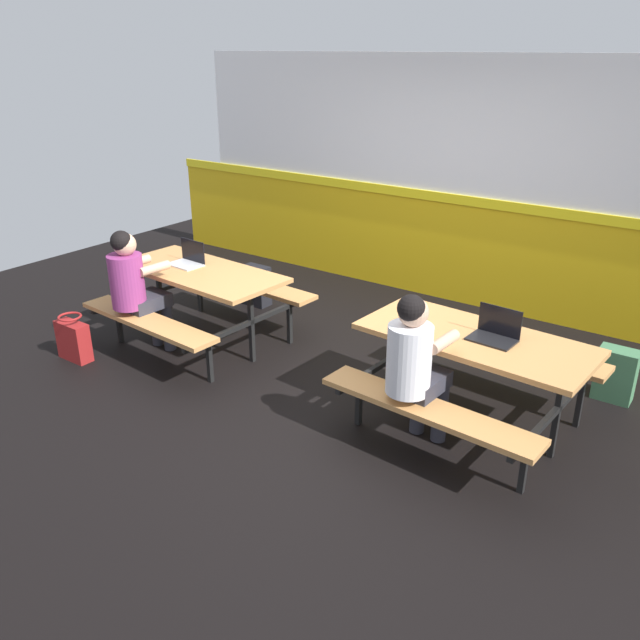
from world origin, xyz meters
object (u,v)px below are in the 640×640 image
Objects in this scene: picnic_table_right at (473,357)px; satchel_spare at (257,286)px; student_further at (415,361)px; tote_bag_bright at (73,340)px; picnic_table_left at (201,287)px; laptop_dark at (495,333)px; student_nearer at (135,284)px; laptop_silver at (188,260)px; backpack_dark at (616,375)px.

satchel_spare is (-2.93, 0.98, -0.36)m from picnic_table_right.
student_further is at bearing -29.07° from satchel_spare.
picnic_table_left is at bearing 53.46° from tote_bag_bright.
picnic_table_right is at bearing 1.86° from picnic_table_left.
satchel_spare is at bearing 162.80° from laptop_dark.
laptop_dark reaches higher than picnic_table_right.
student_nearer reaches higher than satchel_spare.
laptop_silver is 1.27m from tote_bag_bright.
picnic_table_right is 3.86× the size of satchel_spare.
student_further is at bearing 1.72° from student_nearer.
student_further is 2.74× the size of satchel_spare.
laptop_silver is at bearing 84.29° from student_nearer.
student_further reaches higher than laptop_silver.
picnic_table_right is at bearing 12.02° from student_nearer.
student_nearer reaches higher than picnic_table_left.
student_nearer is at bearing -167.98° from picnic_table_right.
student_nearer is at bearing -116.24° from picnic_table_left.
laptop_dark is at bearing -122.85° from backpack_dark.
student_further reaches higher than picnic_table_right.
student_further reaches higher than satchel_spare.
picnic_table_left is 3.86× the size of satchel_spare.
laptop_dark is at bearing -17.20° from satchel_spare.
student_nearer is at bearing -95.71° from laptop_silver.
picnic_table_right is (2.68, 0.09, 0.00)m from picnic_table_left.
laptop_dark is at bearing 13.29° from picnic_table_right.
laptop_dark reaches higher than backpack_dark.
student_nearer is 0.79m from tote_bag_bright.
laptop_silver is 1.16m from satchel_spare.
student_nearer is 1.68m from satchel_spare.
laptop_dark is at bearing 16.94° from tote_bag_bright.
picnic_table_left is at bearing -177.62° from laptop_dark.
backpack_dark is at bearing 53.31° from picnic_table_right.
picnic_table_left is 1.41× the size of student_nearer.
satchel_spare is at bearing 77.32° from tote_bag_bright.
student_further is at bearing -10.71° from laptop_silver.
picnic_table_left and picnic_table_right have the same top height.
laptop_silver is at bearing -163.33° from backpack_dark.
picnic_table_right reaches higher than tote_bag_bright.
laptop_dark is 0.78× the size of tote_bag_bright.
backpack_dark is at bearing 26.74° from tote_bag_bright.
student_nearer reaches higher than laptop_dark.
laptop_dark is at bearing 12.08° from student_nearer.
student_nearer reaches higher than picnic_table_right.
tote_bag_bright is (-3.19, -0.49, -0.51)m from student_further.
satchel_spare is at bearing 150.93° from student_further.
picnic_table_right is at bearing 70.20° from student_further.
picnic_table_right is at bearing -18.41° from satchel_spare.
tote_bag_bright is 2.07m from satchel_spare.
picnic_table_left is 3.95× the size of tote_bag_bright.
picnic_table_right is 3.95× the size of tote_bag_bright.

